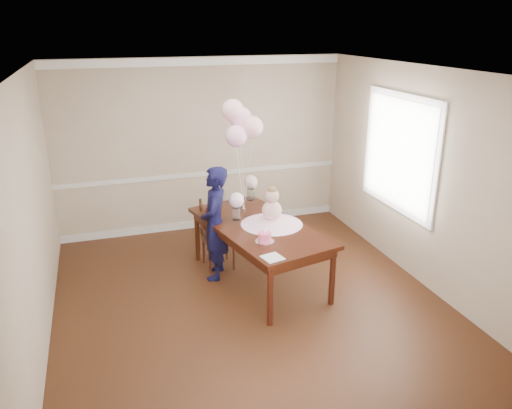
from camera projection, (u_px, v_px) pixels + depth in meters
name	position (u px, v px, depth m)	size (l,w,h in m)	color
floor	(250.00, 302.00, 6.02)	(4.50, 5.00, 0.00)	black
ceiling	(249.00, 71.00, 5.09)	(4.50, 5.00, 0.02)	white
wall_back	(202.00, 146.00, 7.79)	(4.50, 0.02, 2.70)	tan
wall_front	(360.00, 312.00, 3.32)	(4.50, 0.02, 2.70)	tan
wall_left	(31.00, 219.00, 4.90)	(0.02, 5.00, 2.70)	tan
wall_right	(422.00, 178.00, 6.20)	(0.02, 5.00, 2.70)	tan
chair_rail_trim	(203.00, 174.00, 7.93)	(4.50, 0.02, 0.07)	silver
crown_molding	(199.00, 61.00, 7.34)	(4.50, 0.02, 0.12)	white
baseboard_trim	(205.00, 223.00, 8.22)	(4.50, 0.02, 0.12)	silver
window_frame	(399.00, 153.00, 6.57)	(0.02, 1.66, 1.56)	white
window_blinds	(398.00, 153.00, 6.57)	(0.01, 1.50, 1.40)	white
dining_table_top	(259.00, 227.00, 6.27)	(1.03, 2.06, 0.05)	black
table_apron	(259.00, 233.00, 6.30)	(0.93, 1.96, 0.10)	black
table_leg_fl	(270.00, 296.00, 5.43)	(0.07, 0.07, 0.72)	black
table_leg_fr	(332.00, 277.00, 5.85)	(0.07, 0.07, 0.72)	black
table_leg_bl	(197.00, 236.00, 6.96)	(0.07, 0.07, 0.72)	black
table_leg_br	(251.00, 224.00, 7.38)	(0.07, 0.07, 0.72)	black
baby_skirt	(272.00, 220.00, 6.28)	(0.78, 0.78, 0.10)	#FFBBE2
baby_torso	(272.00, 210.00, 6.23)	(0.25, 0.25, 0.25)	pink
baby_head	(272.00, 196.00, 6.17)	(0.18, 0.18, 0.18)	#D2A290
baby_hair	(272.00, 191.00, 6.15)	(0.12, 0.12, 0.12)	brown
cake_platter	(265.00, 241.00, 5.79)	(0.23, 0.23, 0.01)	silver
birthday_cake	(265.00, 237.00, 5.77)	(0.15, 0.15, 0.10)	#F44D7B
cake_flower_a	(265.00, 232.00, 5.75)	(0.03, 0.03, 0.03)	white
cake_flower_b	(266.00, 230.00, 5.78)	(0.03, 0.03, 0.03)	silver
rose_vase_near	(236.00, 214.00, 6.41)	(0.10, 0.10, 0.16)	white
roses_near	(236.00, 200.00, 6.35)	(0.20, 0.20, 0.20)	white
rose_vase_far	(251.00, 194.00, 7.13)	(0.10, 0.10, 0.16)	silver
roses_far	(251.00, 182.00, 7.07)	(0.20, 0.20, 0.20)	beige
napkin	(273.00, 258.00, 5.38)	(0.21, 0.21, 0.01)	silver
balloon_weight	(244.00, 209.00, 6.77)	(0.04, 0.04, 0.02)	silver
balloon_a	(236.00, 136.00, 6.37)	(0.29, 0.29, 0.29)	#FBB2D8
balloon_b	(252.00, 127.00, 6.39)	(0.29, 0.29, 0.29)	#F9B0C0
balloon_c	(241.00, 118.00, 6.44)	(0.29, 0.29, 0.29)	#FFB4CE
balloon_d	(233.00, 110.00, 6.37)	(0.29, 0.29, 0.29)	#FFB4C2
balloon_ribbon_a	(240.00, 179.00, 6.59)	(0.00, 0.00, 0.87)	white
balloon_ribbon_b	(248.00, 175.00, 6.61)	(0.00, 0.00, 0.97)	silver
balloon_ribbon_c	(242.00, 170.00, 6.63)	(0.00, 0.00, 1.07)	white
balloon_ribbon_d	(239.00, 167.00, 6.60)	(0.00, 0.00, 1.17)	white
dining_chair_seat	(218.00, 238.00, 6.76)	(0.41, 0.41, 0.05)	#32170D
chair_leg_fl	(210.00, 260.00, 6.63)	(0.04, 0.04, 0.40)	#35170E
chair_leg_fr	(234.00, 256.00, 6.74)	(0.04, 0.04, 0.40)	#3C1910
chair_leg_bl	(204.00, 249.00, 6.93)	(0.04, 0.04, 0.40)	#37140F
chair_leg_br	(227.00, 246.00, 7.04)	(0.04, 0.04, 0.40)	#351D0E
chair_back_post_l	(207.00, 226.00, 6.46)	(0.04, 0.04, 0.52)	#39170F
chair_back_post_r	(201.00, 217.00, 6.76)	(0.04, 0.04, 0.52)	#311A0D
chair_slat_low	(204.00, 229.00, 6.65)	(0.03, 0.37, 0.05)	#3C1810
chair_slat_mid	(204.00, 219.00, 6.60)	(0.03, 0.37, 0.05)	#3C2110
chair_slat_top	(204.00, 208.00, 6.55)	(0.03, 0.37, 0.05)	#3B1E10
woman	(215.00, 223.00, 6.38)	(0.55, 0.36, 1.50)	black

